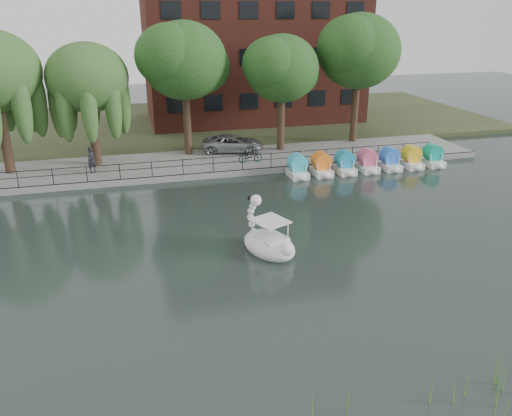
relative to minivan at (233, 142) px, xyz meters
name	(u,v)px	position (x,y,z in m)	size (l,w,h in m)	color
ground_plane	(268,271)	(-2.32, -17.75, -1.13)	(120.00, 120.00, 0.00)	#34413E
promenade	(207,163)	(-2.32, -1.75, -0.93)	(40.00, 6.00, 0.40)	gray
kerb	(214,175)	(-2.32, -4.70, -0.93)	(40.00, 0.25, 0.40)	gray
land_strip	(183,123)	(-2.32, 12.25, -0.95)	(60.00, 22.00, 0.36)	#47512D
railing	(213,161)	(-2.32, -4.50, 0.01)	(32.00, 0.05, 1.00)	black
apartment_building	(252,21)	(4.68, 12.22, 8.23)	(20.00, 10.07, 18.00)	#4C1E16
willow_mid	(87,78)	(-9.82, -0.75, 5.12)	(5.32, 5.32, 8.15)	#473323
broadleaf_center	(184,61)	(-3.32, 0.25, 5.93)	(6.00, 6.00, 9.25)	#473323
broadleaf_right	(282,69)	(3.68, -0.25, 5.25)	(5.40, 5.40, 8.32)	#473323
broadleaf_far	(359,52)	(10.18, 0.75, 6.27)	(6.30, 6.30, 9.71)	#473323
minivan	(233,142)	(0.00, 0.00, 0.00)	(5.27, 2.42, 1.47)	gray
bicycle	(250,155)	(0.57, -3.09, -0.23)	(1.72, 0.60, 1.00)	gray
pedestrian	(92,158)	(-10.04, -2.67, 0.26)	(0.71, 0.48, 1.98)	black
swan_boat	(268,241)	(-1.83, -15.99, -0.58)	(2.88, 3.47, 2.52)	white
pedal_boat_row	(367,162)	(8.22, -5.85, -0.53)	(11.35, 1.70, 1.40)	white
reed_bank	(441,411)	(-0.32, -27.25, -0.53)	(24.00, 2.40, 1.20)	#669938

